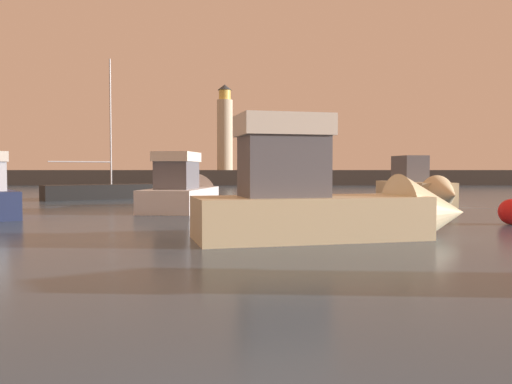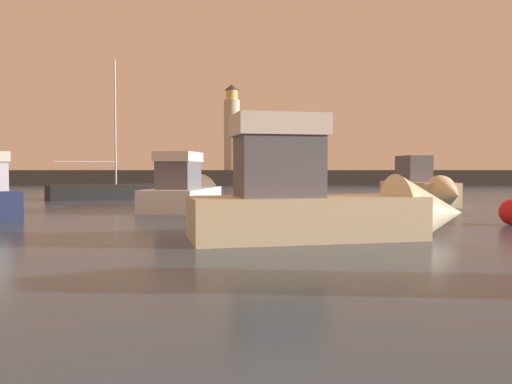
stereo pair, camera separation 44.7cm
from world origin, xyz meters
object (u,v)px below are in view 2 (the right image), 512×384
motorboat_5 (424,190)px  sailboat_moored (105,191)px  motorboat_0 (339,203)px  mooring_buoy (512,212)px  lighthouse (232,130)px  motorboat_4 (189,192)px

motorboat_5 → sailboat_moored: size_ratio=0.83×
motorboat_0 → motorboat_5: 16.74m
mooring_buoy → lighthouse: bearing=104.5°
motorboat_5 → mooring_buoy: (0.04, -11.15, -0.45)m
sailboat_moored → mooring_buoy: (20.97, -17.96, -0.07)m
lighthouse → mooring_buoy: lighthouse is taller
motorboat_4 → motorboat_5: (13.60, 2.26, 0.05)m
sailboat_moored → lighthouse: bearing=78.7°
motorboat_0 → motorboat_4: motorboat_0 is taller
motorboat_0 → sailboat_moored: bearing=122.1°
motorboat_0 → motorboat_4: (-6.42, 12.86, -0.20)m
lighthouse → motorboat_5: (13.80, -42.43, -6.67)m
lighthouse → mooring_buoy: bearing=-75.5°
lighthouse → motorboat_4: 45.19m
sailboat_moored → mooring_buoy: size_ratio=10.15×
lighthouse → sailboat_moored: size_ratio=1.17×
motorboat_5 → sailboat_moored: (-20.93, 6.81, -0.38)m
motorboat_5 → sailboat_moored: bearing=162.0°
motorboat_4 → motorboat_5: 13.78m
sailboat_moored → mooring_buoy: sailboat_moored is taller
lighthouse → motorboat_5: size_ratio=1.41×
motorboat_0 → mooring_buoy: 8.26m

